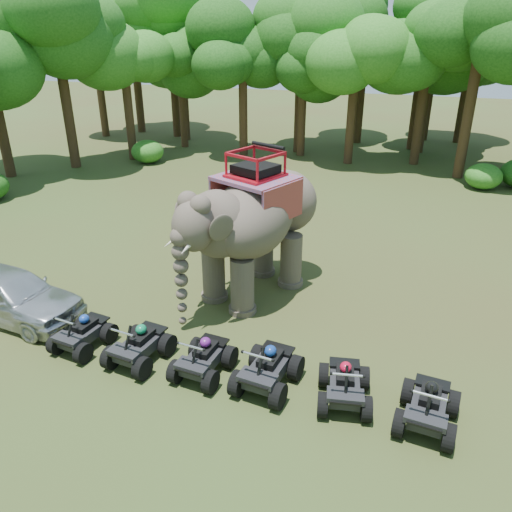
# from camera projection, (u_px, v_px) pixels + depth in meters

# --- Properties ---
(ground) EXTENTS (110.00, 110.00, 0.00)m
(ground) POSITION_uv_depth(u_px,v_px,m) (243.00, 332.00, 14.42)
(ground) COLOR #47381E
(ground) RESTS_ON ground
(elephant) EXTENTS (4.57, 6.20, 4.77)m
(elephant) POSITION_uv_depth(u_px,v_px,m) (253.00, 224.00, 15.63)
(elephant) COLOR #50463A
(elephant) RESTS_ON ground
(parked_car) EXTENTS (4.77, 2.32, 1.57)m
(parked_car) POSITION_uv_depth(u_px,v_px,m) (11.00, 294.00, 14.85)
(parked_car) COLOR silver
(parked_car) RESTS_ON ground
(atv_0) EXTENTS (1.36, 1.72, 1.17)m
(atv_0) POSITION_uv_depth(u_px,v_px,m) (82.00, 329.00, 13.51)
(atv_0) COLOR black
(atv_0) RESTS_ON ground
(atv_1) EXTENTS (1.45, 1.85, 1.26)m
(atv_1) POSITION_uv_depth(u_px,v_px,m) (139.00, 341.00, 12.95)
(atv_1) COLOR black
(atv_1) RESTS_ON ground
(atv_2) EXTENTS (1.35, 1.75, 1.22)m
(atv_2) POSITION_uv_depth(u_px,v_px,m) (203.00, 354.00, 12.47)
(atv_2) COLOR black
(atv_2) RESTS_ON ground
(atv_3) EXTENTS (1.52, 1.93, 1.32)m
(atv_3) POSITION_uv_depth(u_px,v_px,m) (268.00, 364.00, 12.02)
(atv_3) COLOR black
(atv_3) RESTS_ON ground
(atv_4) EXTENTS (1.47, 1.84, 1.23)m
(atv_4) POSITION_uv_depth(u_px,v_px,m) (345.00, 380.00, 11.55)
(atv_4) COLOR black
(atv_4) RESTS_ON ground
(atv_5) EXTENTS (1.44, 1.85, 1.28)m
(atv_5) POSITION_uv_depth(u_px,v_px,m) (429.00, 401.00, 10.86)
(atv_5) COLOR black
(atv_5) RESTS_ON ground
(tree_0) EXTENTS (5.58, 5.58, 7.97)m
(tree_0) POSITION_uv_depth(u_px,v_px,m) (353.00, 98.00, 30.01)
(tree_0) COLOR #195114
(tree_0) RESTS_ON ground
(tree_1) EXTENTS (5.76, 5.76, 8.23)m
(tree_1) POSITION_uv_depth(u_px,v_px,m) (427.00, 90.00, 32.59)
(tree_1) COLOR #195114
(tree_1) RESTS_ON ground
(tree_2) EXTENTS (6.47, 6.47, 9.25)m
(tree_2) POSITION_uv_depth(u_px,v_px,m) (472.00, 94.00, 26.84)
(tree_2) COLOR #195114
(tree_2) RESTS_ON ground
(tree_29) EXTENTS (6.98, 6.98, 9.97)m
(tree_29) POSITION_uv_depth(u_px,v_px,m) (63.00, 82.00, 28.77)
(tree_29) COLOR #195114
(tree_29) RESTS_ON ground
(tree_30) EXTENTS (5.77, 5.77, 8.24)m
(tree_30) POSITION_uv_depth(u_px,v_px,m) (127.00, 93.00, 30.90)
(tree_30) COLOR #195114
(tree_30) RESTS_ON ground
(tree_31) EXTENTS (4.90, 4.90, 7.00)m
(tree_31) POSITION_uv_depth(u_px,v_px,m) (182.00, 96.00, 34.40)
(tree_31) COLOR #195114
(tree_31) RESTS_ON ground
(tree_32) EXTENTS (5.98, 5.98, 8.54)m
(tree_32) POSITION_uv_depth(u_px,v_px,m) (243.00, 89.00, 31.88)
(tree_32) COLOR #195114
(tree_32) RESTS_ON ground
(tree_33) EXTENTS (6.93, 6.93, 9.89)m
(tree_33) POSITION_uv_depth(u_px,v_px,m) (300.00, 76.00, 32.42)
(tree_33) COLOR #195114
(tree_33) RESTS_ON ground
(tree_36) EXTENTS (7.51, 7.51, 10.72)m
(tree_36) POSITION_uv_depth(u_px,v_px,m) (135.00, 61.00, 38.50)
(tree_36) COLOR #195114
(tree_36) RESTS_ON ground
(tree_39) EXTENTS (6.13, 6.13, 8.76)m
(tree_39) POSITION_uv_depth(u_px,v_px,m) (423.00, 91.00, 29.69)
(tree_39) COLOR #195114
(tree_39) RESTS_ON ground
(tree_40) EXTENTS (6.16, 6.16, 8.81)m
(tree_40) POSITION_uv_depth(u_px,v_px,m) (99.00, 77.00, 37.36)
(tree_40) COLOR #195114
(tree_40) RESTS_ON ground
(tree_41) EXTENTS (7.37, 7.37, 10.53)m
(tree_41) POSITION_uv_depth(u_px,v_px,m) (173.00, 65.00, 36.91)
(tree_41) COLOR #195114
(tree_41) RESTS_ON ground
(tree_42) EXTENTS (5.96, 5.96, 8.51)m
(tree_42) POSITION_uv_depth(u_px,v_px,m) (467.00, 82.00, 35.34)
(tree_42) COLOR #195114
(tree_42) RESTS_ON ground
(tree_43) EXTENTS (5.60, 5.60, 8.00)m
(tree_43) POSITION_uv_depth(u_px,v_px,m) (431.00, 85.00, 36.28)
(tree_43) COLOR #195114
(tree_43) RESTS_ON ground
(tree_44) EXTENTS (6.70, 6.70, 9.57)m
(tree_44) POSITION_uv_depth(u_px,v_px,m) (420.00, 77.00, 33.23)
(tree_44) COLOR #195114
(tree_44) RESTS_ON ground
(tree_45) EXTENTS (5.94, 5.94, 8.48)m
(tree_45) POSITION_uv_depth(u_px,v_px,m) (183.00, 81.00, 36.28)
(tree_45) COLOR #195114
(tree_45) RESTS_ON ground
(tree_46) EXTENTS (5.43, 5.43, 7.75)m
(tree_46) POSITION_uv_depth(u_px,v_px,m) (303.00, 95.00, 31.95)
(tree_46) COLOR #195114
(tree_46) RESTS_ON ground
(tree_47) EXTENTS (7.02, 7.02, 10.03)m
(tree_47) POSITION_uv_depth(u_px,v_px,m) (363.00, 71.00, 34.99)
(tree_47) COLOR #195114
(tree_47) RESTS_ON ground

